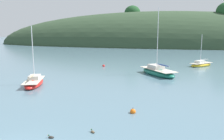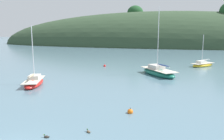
# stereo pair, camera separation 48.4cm
# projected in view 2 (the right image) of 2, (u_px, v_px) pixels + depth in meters

# --- Properties ---
(far_shoreline_hill) EXTENTS (150.00, 36.00, 31.66)m
(far_shoreline_hill) POSITION_uv_depth(u_px,v_px,m) (157.00, 46.00, 97.51)
(far_shoreline_hill) COLOR #2D422B
(far_shoreline_hill) RESTS_ON ground
(sailboat_orange_cutter) EXTENTS (4.63, 4.75, 5.83)m
(sailboat_orange_cutter) POSITION_uv_depth(u_px,v_px,m) (202.00, 65.00, 40.82)
(sailboat_orange_cutter) COLOR gold
(sailboat_orange_cutter) RESTS_ON ground
(sailboat_blue_center) EXTENTS (6.20, 7.01, 9.76)m
(sailboat_blue_center) POSITION_uv_depth(u_px,v_px,m) (158.00, 72.00, 32.80)
(sailboat_blue_center) COLOR #196B56
(sailboat_blue_center) RESTS_ON ground
(sailboat_navy_dinghy) EXTENTS (3.61, 5.61, 7.03)m
(sailboat_navy_dinghy) POSITION_uv_depth(u_px,v_px,m) (34.00, 82.00, 26.76)
(sailboat_navy_dinghy) COLOR red
(sailboat_navy_dinghy) RESTS_ON ground
(mooring_buoy_outer) EXTENTS (0.44, 0.44, 0.54)m
(mooring_buoy_outer) POSITION_uv_depth(u_px,v_px,m) (105.00, 66.00, 40.72)
(mooring_buoy_outer) COLOR red
(mooring_buoy_outer) RESTS_ON ground
(mooring_buoy_channel) EXTENTS (0.44, 0.44, 0.54)m
(mooring_buoy_channel) POSITION_uv_depth(u_px,v_px,m) (130.00, 112.00, 17.56)
(mooring_buoy_channel) COLOR orange
(mooring_buoy_channel) RESTS_ON ground
(duck_lone_right) EXTENTS (0.42, 0.18, 0.24)m
(duck_lone_right) POSITION_uv_depth(u_px,v_px,m) (47.00, 137.00, 13.54)
(duck_lone_right) COLOR #2D2823
(duck_lone_right) RESTS_ON ground
(duck_lead) EXTENTS (0.38, 0.35, 0.24)m
(duck_lead) POSITION_uv_depth(u_px,v_px,m) (88.00, 132.00, 14.23)
(duck_lead) COLOR brown
(duck_lead) RESTS_ON ground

